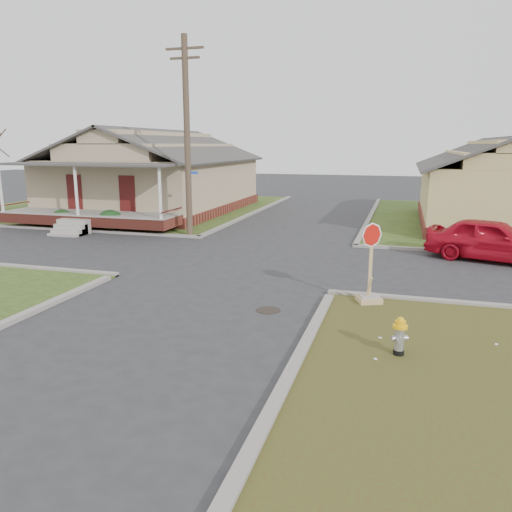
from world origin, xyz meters
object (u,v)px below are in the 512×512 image
(utility_pole, at_px, (187,136))
(fire_hydrant, at_px, (400,334))
(stop_sign, at_px, (369,285))
(red_sedan, at_px, (492,240))

(utility_pole, distance_m, fire_hydrant, 15.61)
(stop_sign, bearing_deg, red_sedan, 36.87)
(utility_pole, height_order, stop_sign, utility_pole)
(stop_sign, distance_m, red_sedan, 7.74)
(stop_sign, bearing_deg, utility_pole, 115.98)
(utility_pole, distance_m, stop_sign, 12.69)
(utility_pole, relative_size, red_sedan, 1.93)
(utility_pole, bearing_deg, red_sedan, -6.38)
(red_sedan, bearing_deg, utility_pole, 101.38)
(stop_sign, xyz_separation_m, red_sedan, (4.02, 6.61, 0.27))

